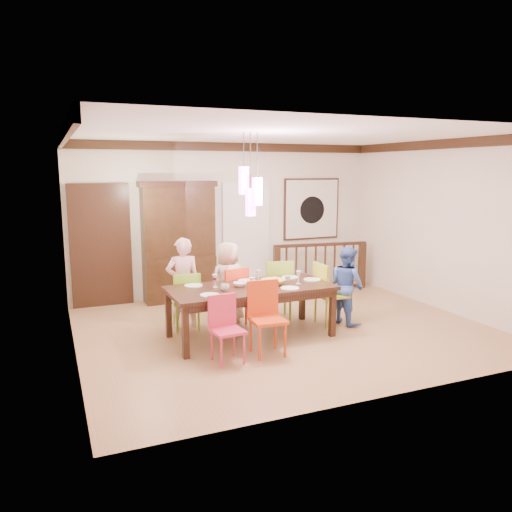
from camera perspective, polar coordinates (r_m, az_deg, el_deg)
name	(u,v)px	position (r m, az deg, el deg)	size (l,w,h in m)	color
floor	(284,329)	(7.71, 3.25, -8.30)	(6.00, 6.00, 0.00)	#A58350
ceiling	(286,134)	(7.34, 3.48, 13.75)	(6.00, 6.00, 0.00)	white
wall_back	(229,219)	(9.68, -3.16, 4.21)	(6.00, 6.00, 0.00)	beige
wall_left	(69,247)	(6.65, -20.56, 1.02)	(5.00, 5.00, 0.00)	beige
wall_right	(443,226)	(9.10, 20.62, 3.23)	(5.00, 5.00, 0.00)	beige
crown_molding	(286,140)	(7.34, 3.47, 13.12)	(6.00, 5.00, 0.16)	black
panel_door	(101,247)	(9.17, -17.31, 0.94)	(1.04, 0.07, 2.24)	black
white_doorway	(246,239)	(9.82, -1.14, 1.95)	(0.97, 0.05, 2.22)	silver
painting	(312,209)	(10.37, 6.36, 5.37)	(1.25, 0.06, 1.25)	black
pendant_cluster	(250,191)	(6.96, -0.64, 7.44)	(0.27, 0.21, 1.14)	#FF4CC1
dining_table	(251,291)	(7.17, -0.62, -4.07)	(2.37, 1.10, 0.75)	black
chair_far_left	(186,296)	(7.63, -8.04, -4.60)	(0.44, 0.44, 0.89)	#77B326
chair_far_mid	(231,291)	(7.81, -2.86, -4.06)	(0.48, 0.48, 0.91)	red
chair_far_right	(277,285)	(8.10, 2.41, -3.29)	(0.52, 0.52, 0.98)	#7EAC2A
chair_near_left	(228,325)	(6.29, -3.27, -7.91)	(0.41, 0.41, 0.84)	#C82C49
chair_near_mid	(268,314)	(6.52, 1.35, -6.64)	(0.46, 0.46, 0.96)	#C23C11
chair_end_right	(332,289)	(7.86, 8.64, -3.79)	(0.46, 0.46, 0.98)	#A8B224
china_hutch	(179,241)	(9.23, -8.83, 1.66)	(1.39, 0.46, 2.20)	black
balustrade	(320,266)	(10.05, 7.36, -1.13)	(1.96, 0.34, 0.96)	black
person_far_left	(183,283)	(7.65, -8.33, -3.08)	(0.51, 0.33, 1.40)	#FFC2C4
person_far_mid	(228,282)	(7.88, -3.18, -3.02)	(0.63, 0.41, 1.29)	beige
person_end_right	(347,285)	(7.95, 10.37, -3.30)	(0.60, 0.46, 1.23)	#3E5EAD
serving_bowl	(273,282)	(7.25, 1.99, -2.98)	(0.33, 0.33, 0.08)	gold
small_bowl	(240,284)	(7.13, -1.87, -3.27)	(0.19, 0.19, 0.06)	white
cup_left	(225,287)	(6.90, -3.56, -3.59)	(0.12, 0.12, 0.10)	silver
cup_right	(288,278)	(7.48, 3.66, -2.58)	(0.09, 0.09, 0.08)	silver
plate_far_left	(194,286)	(7.22, -7.16, -3.37)	(0.26, 0.26, 0.01)	white
plate_far_mid	(247,281)	(7.47, -1.05, -2.85)	(0.26, 0.26, 0.01)	white
plate_far_right	(290,277)	(7.72, 3.89, -2.44)	(0.26, 0.26, 0.01)	white
plate_near_left	(210,295)	(6.66, -5.32, -4.47)	(0.26, 0.26, 0.01)	white
plate_near_mid	(290,288)	(7.02, 3.91, -3.70)	(0.26, 0.26, 0.01)	white
plate_end_right	(312,280)	(7.60, 6.45, -2.69)	(0.26, 0.26, 0.01)	white
wine_glass_a	(215,281)	(7.09, -4.71, -2.84)	(0.08, 0.08, 0.19)	#590C19
wine_glass_b	(258,276)	(7.36, 0.26, -2.34)	(0.08, 0.08, 0.19)	silver
wine_glass_c	(252,284)	(6.85, -0.46, -3.26)	(0.08, 0.08, 0.19)	#590C19
wine_glass_d	(299,277)	(7.32, 4.88, -2.45)	(0.08, 0.08, 0.19)	silver
napkin	(259,292)	(6.80, 0.39, -4.11)	(0.18, 0.14, 0.01)	#D83359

